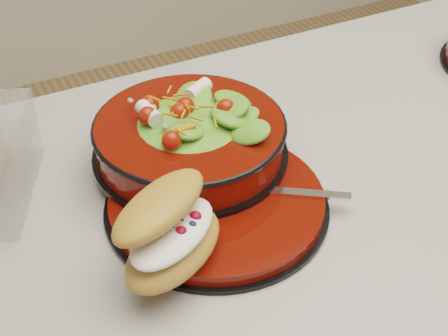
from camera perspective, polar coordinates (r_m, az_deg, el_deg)
name	(u,v)px	position (r m, az deg, el deg)	size (l,w,h in m)	color
dinner_plate	(218,202)	(0.73, -0.59, -3.13)	(0.27, 0.27, 0.02)	black
salad_bowl	(190,131)	(0.77, -3.16, 3.41)	(0.25, 0.25, 0.10)	black
croissant	(170,230)	(0.63, -4.93, -5.69)	(0.15, 0.15, 0.08)	#CB853E
fork	(277,191)	(0.73, 4.88, -2.12)	(0.14, 0.10, 0.00)	silver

